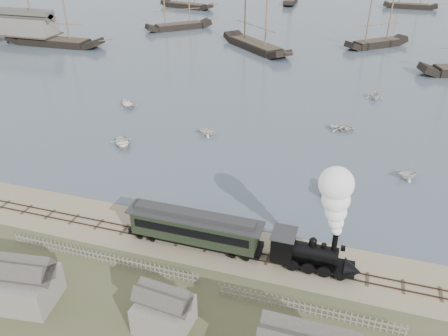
% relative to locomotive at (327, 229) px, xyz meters
% --- Properties ---
extents(ground, '(600.00, 600.00, 0.00)m').
position_rel_locomotive_xyz_m(ground, '(-12.96, 2.00, -4.64)').
color(ground, tan).
rests_on(ground, ground).
extents(rail_track, '(120.00, 1.80, 0.16)m').
position_rel_locomotive_xyz_m(rail_track, '(-12.96, 0.00, -4.60)').
color(rail_track, '#3B2A20').
rests_on(rail_track, ground).
extents(picket_fence_west, '(19.00, 0.10, 1.20)m').
position_rel_locomotive_xyz_m(picket_fence_west, '(-19.46, -5.00, -4.64)').
color(picket_fence_west, slate).
rests_on(picket_fence_west, ground).
extents(picket_fence_east, '(15.00, 0.10, 1.20)m').
position_rel_locomotive_xyz_m(picket_fence_east, '(-0.46, -5.50, -4.64)').
color(picket_fence_east, slate).
rests_on(picket_fence_east, ground).
extents(shed_left, '(5.00, 4.00, 4.10)m').
position_rel_locomotive_xyz_m(shed_left, '(-22.96, -11.00, -4.64)').
color(shed_left, slate).
rests_on(shed_left, ground).
extents(shed_mid, '(4.00, 3.50, 3.60)m').
position_rel_locomotive_xyz_m(shed_mid, '(-10.96, -10.00, -4.64)').
color(shed_mid, slate).
rests_on(shed_mid, ground).
extents(locomotive, '(8.09, 3.02, 10.08)m').
position_rel_locomotive_xyz_m(locomotive, '(0.00, 0.00, 0.00)').
color(locomotive, black).
rests_on(locomotive, ground).
extents(passenger_coach, '(13.29, 2.56, 3.23)m').
position_rel_locomotive_xyz_m(passenger_coach, '(-12.22, 0.00, -2.59)').
color(passenger_coach, black).
rests_on(passenger_coach, ground).
extents(beached_dinghy, '(3.72, 4.24, 0.73)m').
position_rel_locomotive_xyz_m(beached_dinghy, '(-11.18, 2.13, -4.27)').
color(beached_dinghy, silver).
rests_on(beached_dinghy, ground).
extents(rowboat_0, '(5.19, 5.03, 0.88)m').
position_rel_locomotive_xyz_m(rowboat_0, '(-29.51, 17.09, -4.14)').
color(rowboat_0, silver).
rests_on(rowboat_0, harbor_water).
extents(rowboat_1, '(3.28, 3.58, 1.60)m').
position_rel_locomotive_xyz_m(rowboat_1, '(-19.28, 23.98, -3.78)').
color(rowboat_1, silver).
rests_on(rowboat_1, harbor_water).
extents(rowboat_2, '(3.21, 1.22, 1.24)m').
position_rel_locomotive_xyz_m(rowboat_2, '(-1.11, 13.04, -3.96)').
color(rowboat_2, silver).
rests_on(rowboat_2, harbor_water).
extents(rowboat_3, '(2.76, 3.80, 0.77)m').
position_rel_locomotive_xyz_m(rowboat_3, '(-0.44, 31.63, -4.19)').
color(rowboat_3, silver).
rests_on(rowboat_3, harbor_water).
extents(rowboat_4, '(3.33, 3.54, 1.48)m').
position_rel_locomotive_xyz_m(rowboat_4, '(8.26, 19.50, -3.84)').
color(rowboat_4, silver).
rests_on(rowboat_4, harbor_water).
extents(rowboat_6, '(5.19, 5.20, 0.89)m').
position_rel_locomotive_xyz_m(rowboat_6, '(-36.18, 31.00, -4.14)').
color(rowboat_6, silver).
rests_on(rowboat_6, harbor_water).
extents(rowboat_7, '(3.91, 3.51, 1.83)m').
position_rel_locomotive_xyz_m(rowboat_7, '(4.10, 46.89, -3.66)').
color(rowboat_7, silver).
rests_on(rowboat_7, harbor_water).
extents(schooner_0, '(26.10, 6.51, 20.00)m').
position_rel_locomotive_xyz_m(schooner_0, '(-74.08, 63.21, 5.42)').
color(schooner_0, black).
rests_on(schooner_0, harbor_water).
extents(schooner_2, '(21.28, 20.36, 20.00)m').
position_rel_locomotive_xyz_m(schooner_2, '(-24.37, 74.47, 5.42)').
color(schooner_2, black).
rests_on(schooner_2, harbor_water).
extents(schooner_3, '(15.87, 14.96, 20.00)m').
position_rel_locomotive_xyz_m(schooner_3, '(4.12, 85.83, 5.42)').
color(schooner_3, black).
rests_on(schooner_3, harbor_water).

